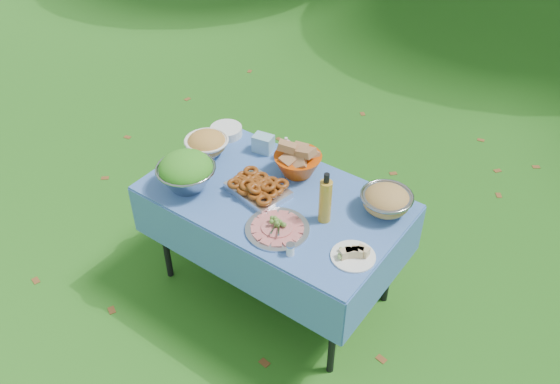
{
  "coord_description": "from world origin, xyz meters",
  "views": [
    {
      "loc": [
        1.54,
        -2.07,
        2.9
      ],
      "look_at": [
        0.04,
        0.0,
        0.81
      ],
      "focal_mm": 38.0,
      "sensor_mm": 36.0,
      "label": 1
    }
  ],
  "objects_px": {
    "salad_bowl": "(186,171)",
    "plate_stack": "(226,131)",
    "picnic_table": "(275,244)",
    "charcuterie_platter": "(277,224)",
    "oil_bottle": "(325,197)",
    "bread_bowl": "(298,160)",
    "pasta_bowl_steel": "(386,200)"
  },
  "relations": [
    {
      "from": "pasta_bowl_steel",
      "to": "charcuterie_platter",
      "type": "relative_size",
      "value": 0.82
    },
    {
      "from": "charcuterie_platter",
      "to": "oil_bottle",
      "type": "distance_m",
      "value": 0.29
    },
    {
      "from": "picnic_table",
      "to": "bread_bowl",
      "type": "relative_size",
      "value": 5.15
    },
    {
      "from": "charcuterie_platter",
      "to": "plate_stack",
      "type": "bearing_deg",
      "value": 146.17
    },
    {
      "from": "pasta_bowl_steel",
      "to": "oil_bottle",
      "type": "bearing_deg",
      "value": -131.84
    },
    {
      "from": "plate_stack",
      "to": "pasta_bowl_steel",
      "type": "xyz_separation_m",
      "value": [
        1.18,
        -0.06,
        0.05
      ]
    },
    {
      "from": "charcuterie_platter",
      "to": "oil_bottle",
      "type": "relative_size",
      "value": 1.11
    },
    {
      "from": "salad_bowl",
      "to": "pasta_bowl_steel",
      "type": "relative_size",
      "value": 1.19
    },
    {
      "from": "pasta_bowl_steel",
      "to": "oil_bottle",
      "type": "height_order",
      "value": "oil_bottle"
    },
    {
      "from": "picnic_table",
      "to": "salad_bowl",
      "type": "height_order",
      "value": "salad_bowl"
    },
    {
      "from": "bread_bowl",
      "to": "oil_bottle",
      "type": "xyz_separation_m",
      "value": [
        0.35,
        -0.26,
        0.06
      ]
    },
    {
      "from": "plate_stack",
      "to": "pasta_bowl_steel",
      "type": "relative_size",
      "value": 0.72
    },
    {
      "from": "salad_bowl",
      "to": "oil_bottle",
      "type": "distance_m",
      "value": 0.82
    },
    {
      "from": "bread_bowl",
      "to": "pasta_bowl_steel",
      "type": "bearing_deg",
      "value": -0.06
    },
    {
      "from": "picnic_table",
      "to": "bread_bowl",
      "type": "distance_m",
      "value": 0.54
    },
    {
      "from": "picnic_table",
      "to": "oil_bottle",
      "type": "xyz_separation_m",
      "value": [
        0.34,
        -0.0,
        0.54
      ]
    },
    {
      "from": "picnic_table",
      "to": "pasta_bowl_steel",
      "type": "relative_size",
      "value": 5.15
    },
    {
      "from": "bread_bowl",
      "to": "oil_bottle",
      "type": "height_order",
      "value": "oil_bottle"
    },
    {
      "from": "picnic_table",
      "to": "charcuterie_platter",
      "type": "bearing_deg",
      "value": -50.31
    },
    {
      "from": "bread_bowl",
      "to": "plate_stack",
      "type": "bearing_deg",
      "value": 174.09
    },
    {
      "from": "picnic_table",
      "to": "plate_stack",
      "type": "distance_m",
      "value": 0.81
    },
    {
      "from": "pasta_bowl_steel",
      "to": "oil_bottle",
      "type": "xyz_separation_m",
      "value": [
        -0.23,
        -0.26,
        0.08
      ]
    },
    {
      "from": "picnic_table",
      "to": "charcuterie_platter",
      "type": "height_order",
      "value": "charcuterie_platter"
    },
    {
      "from": "salad_bowl",
      "to": "pasta_bowl_steel",
      "type": "xyz_separation_m",
      "value": [
        1.02,
        0.48,
        -0.04
      ]
    },
    {
      "from": "plate_stack",
      "to": "charcuterie_platter",
      "type": "distance_m",
      "value": 0.96
    },
    {
      "from": "charcuterie_platter",
      "to": "oil_bottle",
      "type": "xyz_separation_m",
      "value": [
        0.16,
        0.21,
        0.12
      ]
    },
    {
      "from": "charcuterie_platter",
      "to": "salad_bowl",
      "type": "bearing_deg",
      "value": -179.24
    },
    {
      "from": "salad_bowl",
      "to": "plate_stack",
      "type": "relative_size",
      "value": 1.65
    },
    {
      "from": "picnic_table",
      "to": "charcuterie_platter",
      "type": "distance_m",
      "value": 0.51
    },
    {
      "from": "pasta_bowl_steel",
      "to": "oil_bottle",
      "type": "distance_m",
      "value": 0.36
    },
    {
      "from": "salad_bowl",
      "to": "charcuterie_platter",
      "type": "relative_size",
      "value": 0.98
    },
    {
      "from": "picnic_table",
      "to": "pasta_bowl_steel",
      "type": "bearing_deg",
      "value": 24.21
    }
  ]
}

